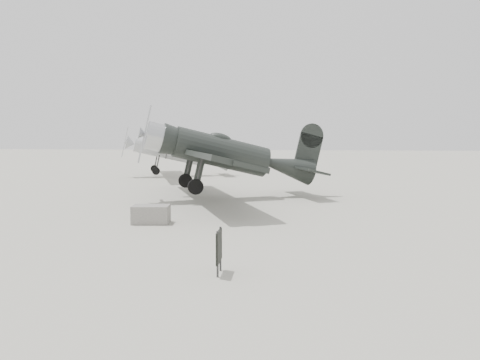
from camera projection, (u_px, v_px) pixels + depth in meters
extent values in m
plane|color=#9D9A8B|center=(210.00, 215.00, 19.90)|extent=(160.00, 160.00, 0.00)
cylinder|color=black|center=(221.00, 153.00, 24.61)|extent=(5.24, 3.35, 1.59)
cone|color=black|center=(288.00, 151.00, 25.63)|extent=(3.30, 2.48, 1.48)
cylinder|color=#B6B9BC|center=(155.00, 154.00, 23.67)|extent=(1.48, 1.69, 1.41)
cone|color=#B6B9BC|center=(141.00, 154.00, 23.48)|extent=(0.61, 0.74, 0.64)
cube|color=#B6B9BC|center=(143.00, 154.00, 23.50)|extent=(0.14, 0.22, 2.96)
ellipsoid|color=black|center=(217.00, 140.00, 24.48)|extent=(1.45, 1.18, 0.52)
cube|color=black|center=(206.00, 161.00, 24.44)|extent=(7.31, 13.55, 0.25)
cube|color=black|center=(303.00, 150.00, 25.87)|extent=(2.95, 4.90, 0.11)
cube|color=black|center=(306.00, 133.00, 25.82)|extent=(1.31, 0.62, 2.05)
cylinder|color=black|center=(204.00, 195.00, 23.00)|extent=(0.79, 0.46, 0.77)
cylinder|color=black|center=(193.00, 188.00, 25.94)|extent=(0.79, 0.46, 0.77)
cylinder|color=#333333|center=(204.00, 179.00, 22.92)|extent=(0.16, 0.16, 1.59)
cylinder|color=#333333|center=(193.00, 174.00, 25.86)|extent=(0.16, 0.16, 1.59)
cylinder|color=black|center=(308.00, 160.00, 26.00)|extent=(0.27, 0.18, 0.25)
cylinder|color=#A0A3A5|center=(170.00, 152.00, 37.95)|extent=(5.85, 3.08, 1.22)
cone|color=#A0A3A5|center=(217.00, 151.00, 38.85)|extent=(2.26, 1.72, 1.11)
cone|color=#A0A3A5|center=(130.00, 152.00, 37.21)|extent=(1.01, 1.31, 1.16)
cube|color=#A0A3A5|center=(124.00, 152.00, 37.10)|extent=(0.10, 0.17, 2.44)
cube|color=#A0A3A5|center=(165.00, 143.00, 37.78)|extent=(6.07, 12.22, 0.20)
cube|color=#A0A3A5|center=(224.00, 151.00, 38.97)|extent=(2.20, 3.89, 0.09)
cube|color=#A0A3A5|center=(225.00, 142.00, 38.93)|extent=(0.97, 0.42, 1.44)
cylinder|color=black|center=(161.00, 174.00, 36.73)|extent=(0.64, 0.35, 0.62)
cylinder|color=black|center=(159.00, 172.00, 39.10)|extent=(0.64, 0.35, 0.62)
cylinder|color=#333333|center=(161.00, 166.00, 36.67)|extent=(0.13, 0.13, 1.33)
cylinder|color=#333333|center=(159.00, 164.00, 39.03)|extent=(0.13, 0.13, 1.33)
cylinder|color=black|center=(227.00, 155.00, 39.06)|extent=(0.21, 0.14, 0.20)
cube|color=slate|center=(151.00, 214.00, 18.09)|extent=(1.48, 1.00, 0.70)
cylinder|color=#333333|center=(217.00, 254.00, 11.26)|extent=(0.05, 0.05, 1.13)
cylinder|color=#333333|center=(220.00, 249.00, 11.78)|extent=(0.05, 0.05, 1.13)
cube|color=black|center=(219.00, 246.00, 11.51)|extent=(0.06, 0.79, 0.79)
cube|color=beige|center=(218.00, 245.00, 11.51)|extent=(0.02, 0.61, 0.16)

